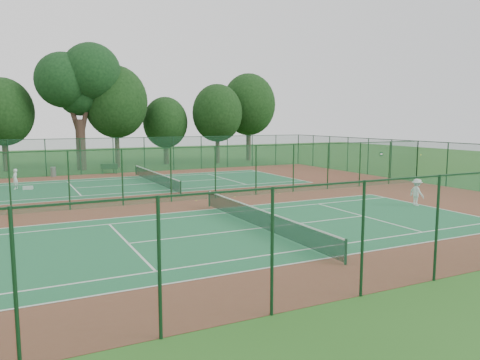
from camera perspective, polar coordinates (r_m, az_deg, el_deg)
name	(u,v)px	position (r m, az deg, el deg)	size (l,w,h in m)	color
ground	(194,200)	(30.81, -5.63, -2.45)	(120.00, 120.00, 0.00)	#25561B
red_pad	(194,200)	(30.81, -5.63, -2.44)	(40.00, 36.00, 0.01)	brown
court_near	(260,228)	(22.78, 2.49, -5.88)	(23.77, 10.97, 0.01)	#21693E
court_far	(155,183)	(39.26, -10.30, -0.39)	(23.77, 10.97, 0.01)	#1E603B
fence_north	(129,155)	(47.75, -13.37, 3.00)	(40.00, 0.09, 3.50)	#194B32
fence_south	(401,233)	(15.35, 19.07, -6.13)	(40.00, 0.09, 3.50)	#1B5136
fence_east	(417,161)	(41.99, 20.79, 2.15)	(0.09, 36.00, 3.50)	#1B5237
fence_divider	(194,173)	(30.56, -5.67, 0.81)	(40.00, 0.09, 3.50)	#1A502E
tennis_net_near	(260,217)	(22.66, 2.49, -4.58)	(0.10, 12.90, 0.97)	#12321E
tennis_net_far	(155,177)	(39.19, -10.32, 0.38)	(0.10, 12.90, 0.97)	#13351C
player_near	(417,192)	(30.38, 20.75, -1.41)	(1.07, 0.62, 1.66)	silver
player_far	(15,179)	(39.11, -25.72, 0.11)	(0.56, 0.37, 1.54)	white
trash_bin	(53,172)	(46.39, -21.81, 0.93)	(0.50, 0.50, 0.89)	slate
bench	(109,169)	(46.95, -15.66, 1.34)	(1.66, 0.75, 0.99)	#12351A
kit_bag	(28,188)	(38.59, -24.43, -0.87)	(0.72, 0.27, 0.27)	silver
stray_ball_a	(196,200)	(30.35, -5.38, -2.50)	(0.07, 0.07, 0.07)	yellow
stray_ball_b	(280,193)	(33.21, 4.85, -1.65)	(0.07, 0.07, 0.07)	yellow
stray_ball_c	(235,197)	(31.60, -0.65, -2.08)	(0.07, 0.07, 0.07)	#B1CE30
big_tree	(79,80)	(51.84, -19.05, 11.45)	(8.53, 6.24, 13.10)	#36241D
evergreen_row	(121,167)	(54.09, -14.30, 1.59)	(39.00, 5.00, 12.00)	black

